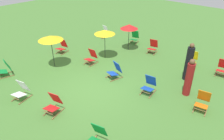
{
  "coord_description": "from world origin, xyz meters",
  "views": [
    {
      "loc": [
        5.98,
        -5.51,
        5.58
      ],
      "look_at": [
        0.0,
        1.2,
        0.5
      ],
      "focal_mm": 34.13,
      "sensor_mm": 36.0,
      "label": 1
    }
  ],
  "objects_px": {
    "deckchair_13": "(91,57)",
    "deckchair_1": "(153,47)",
    "deckchair_10": "(104,32)",
    "deckchair_12": "(222,68)",
    "deckchair_2": "(134,37)",
    "deckchair_14": "(62,47)",
    "person_1": "(189,63)",
    "deckchair_0": "(5,69)",
    "umbrella_2": "(129,27)",
    "umbrella_0": "(105,32)",
    "deckchair_4": "(115,71)",
    "person_0": "(189,78)",
    "deckchair_9": "(192,59)",
    "deckchair_6": "(202,102)",
    "deckchair_11": "(97,137)",
    "deckchair_8": "(54,104)",
    "deckchair_3": "(21,91)",
    "umbrella_1": "(51,38)",
    "deckchair_5": "(149,85)"
  },
  "relations": [
    {
      "from": "deckchair_13",
      "to": "deckchair_1",
      "type": "bearing_deg",
      "value": 59.35
    },
    {
      "from": "deckchair_10",
      "to": "deckchair_12",
      "type": "bearing_deg",
      "value": 9.91
    },
    {
      "from": "deckchair_2",
      "to": "deckchair_14",
      "type": "distance_m",
      "value": 4.89
    },
    {
      "from": "person_1",
      "to": "deckchair_0",
      "type": "bearing_deg",
      "value": -65.59
    },
    {
      "from": "umbrella_2",
      "to": "person_1",
      "type": "height_order",
      "value": "person_1"
    },
    {
      "from": "deckchair_2",
      "to": "umbrella_0",
      "type": "xyz_separation_m",
      "value": [
        0.12,
        -3.05,
        1.21
      ]
    },
    {
      "from": "deckchair_4",
      "to": "person_0",
      "type": "xyz_separation_m",
      "value": [
        3.28,
        1.01,
        0.45
      ]
    },
    {
      "from": "deckchair_0",
      "to": "deckchair_12",
      "type": "distance_m",
      "value": 10.97
    },
    {
      "from": "deckchair_10",
      "to": "deckchair_2",
      "type": "bearing_deg",
      "value": 23.33
    },
    {
      "from": "deckchair_9",
      "to": "umbrella_2",
      "type": "distance_m",
      "value": 4.12
    },
    {
      "from": "deckchair_9",
      "to": "person_0",
      "type": "xyz_separation_m",
      "value": [
        0.99,
        -2.79,
        0.45
      ]
    },
    {
      "from": "deckchair_6",
      "to": "deckchair_9",
      "type": "distance_m",
      "value": 3.85
    },
    {
      "from": "deckchair_0",
      "to": "deckchair_9",
      "type": "distance_m",
      "value": 9.84
    },
    {
      "from": "deckchair_2",
      "to": "deckchair_14",
      "type": "relative_size",
      "value": 1.02
    },
    {
      "from": "deckchair_14",
      "to": "deckchair_10",
      "type": "bearing_deg",
      "value": 75.15
    },
    {
      "from": "umbrella_0",
      "to": "deckchair_11",
      "type": "bearing_deg",
      "value": -48.86
    },
    {
      "from": "deckchair_10",
      "to": "deckchair_13",
      "type": "height_order",
      "value": "same"
    },
    {
      "from": "deckchair_0",
      "to": "deckchair_6",
      "type": "relative_size",
      "value": 1.03
    },
    {
      "from": "deckchair_8",
      "to": "person_1",
      "type": "relative_size",
      "value": 0.45
    },
    {
      "from": "deckchair_3",
      "to": "deckchair_14",
      "type": "height_order",
      "value": "same"
    },
    {
      "from": "deckchair_1",
      "to": "deckchair_8",
      "type": "distance_m",
      "value": 7.37
    },
    {
      "from": "deckchair_12",
      "to": "umbrella_1",
      "type": "distance_m",
      "value": 8.89
    },
    {
      "from": "person_0",
      "to": "deckchair_13",
      "type": "bearing_deg",
      "value": 159.68
    },
    {
      "from": "deckchair_11",
      "to": "deckchair_14",
      "type": "xyz_separation_m",
      "value": [
        -6.81,
        3.7,
        0.0
      ]
    },
    {
      "from": "deckchair_14",
      "to": "person_1",
      "type": "xyz_separation_m",
      "value": [
        7.16,
        2.12,
        0.52
      ]
    },
    {
      "from": "deckchair_13",
      "to": "deckchair_11",
      "type": "bearing_deg",
      "value": -45.62
    },
    {
      "from": "deckchair_4",
      "to": "deckchair_13",
      "type": "bearing_deg",
      "value": -174.14
    },
    {
      "from": "umbrella_0",
      "to": "umbrella_1",
      "type": "xyz_separation_m",
      "value": [
        -1.32,
        -2.65,
        0.07
      ]
    },
    {
      "from": "deckchair_2",
      "to": "deckchair_10",
      "type": "height_order",
      "value": "same"
    },
    {
      "from": "deckchair_3",
      "to": "deckchair_6",
      "type": "bearing_deg",
      "value": 21.53
    },
    {
      "from": "deckchair_13",
      "to": "umbrella_1",
      "type": "relative_size",
      "value": 0.47
    },
    {
      "from": "deckchair_1",
      "to": "umbrella_0",
      "type": "bearing_deg",
      "value": -136.43
    },
    {
      "from": "deckchair_0",
      "to": "deckchair_9",
      "type": "xyz_separation_m",
      "value": [
        6.55,
        7.34,
        0.0
      ]
    },
    {
      "from": "deckchair_4",
      "to": "umbrella_2",
      "type": "height_order",
      "value": "umbrella_2"
    },
    {
      "from": "umbrella_1",
      "to": "deckchair_14",
      "type": "bearing_deg",
      "value": 129.76
    },
    {
      "from": "deckchair_3",
      "to": "deckchair_11",
      "type": "height_order",
      "value": "same"
    },
    {
      "from": "deckchair_2",
      "to": "deckchair_6",
      "type": "relative_size",
      "value": 1.04
    },
    {
      "from": "deckchair_1",
      "to": "person_0",
      "type": "height_order",
      "value": "person_0"
    },
    {
      "from": "deckchair_9",
      "to": "umbrella_0",
      "type": "xyz_separation_m",
      "value": [
        -4.22,
        -2.49,
        1.21
      ]
    },
    {
      "from": "deckchair_5",
      "to": "deckchair_6",
      "type": "xyz_separation_m",
      "value": [
        2.21,
        0.42,
        0.0
      ]
    },
    {
      "from": "deckchair_5",
      "to": "deckchair_9",
      "type": "xyz_separation_m",
      "value": [
        0.33,
        3.78,
        0.0
      ]
    },
    {
      "from": "deckchair_1",
      "to": "deckchair_14",
      "type": "xyz_separation_m",
      "value": [
        -4.21,
        -3.72,
        0.0
      ]
    },
    {
      "from": "deckchair_12",
      "to": "deckchair_13",
      "type": "bearing_deg",
      "value": -157.77
    },
    {
      "from": "person_1",
      "to": "person_0",
      "type": "bearing_deg",
      "value": 10.19
    },
    {
      "from": "deckchair_6",
      "to": "umbrella_0",
      "type": "bearing_deg",
      "value": 161.54
    },
    {
      "from": "umbrella_1",
      "to": "person_1",
      "type": "distance_m",
      "value": 6.98
    },
    {
      "from": "deckchair_6",
      "to": "deckchair_14",
      "type": "relative_size",
      "value": 0.98
    },
    {
      "from": "deckchair_0",
      "to": "deckchair_11",
      "type": "bearing_deg",
      "value": 14.92
    },
    {
      "from": "deckchair_1",
      "to": "deckchair_12",
      "type": "relative_size",
      "value": 1.01
    },
    {
      "from": "deckchair_6",
      "to": "deckchair_14",
      "type": "xyz_separation_m",
      "value": [
        -8.62,
        -0.35,
        0.0
      ]
    }
  ]
}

